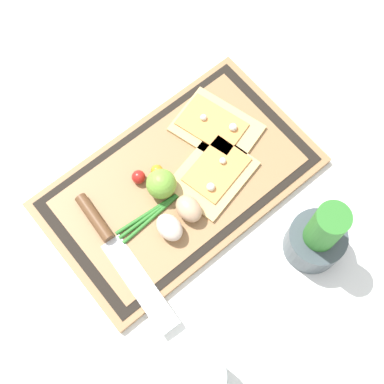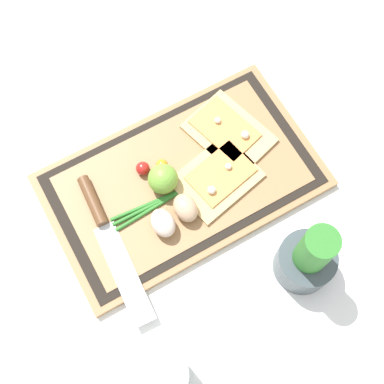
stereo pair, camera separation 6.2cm
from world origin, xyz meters
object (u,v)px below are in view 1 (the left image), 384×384
Objects in this scene: cherry_tomato_red at (139,177)px; cherry_tomato_yellow at (157,171)px; knife at (109,239)px; lime at (161,184)px; herb_pot at (318,238)px; egg_pink at (169,227)px; pizza_slice_far at (214,173)px; egg_brown at (189,209)px; sauce_jar at (202,377)px; pizza_slice_near at (216,127)px.

cherry_tomato_red reaches higher than cherry_tomato_yellow.
cherry_tomato_red reaches higher than knife.
lime is (-0.13, -0.02, 0.02)m from knife.
egg_pink is at bearing -45.25° from herb_pot.
cherry_tomato_yellow is at bearing -116.97° from egg_pink.
knife is at bearing 6.68° from lime.
pizza_slice_far is at bearing 157.51° from lime.
egg_brown is (-0.14, 0.05, 0.01)m from knife.
egg_pink is 0.99× the size of lime.
knife is (0.23, -0.02, 0.00)m from pizza_slice_far.
pizza_slice_near is at bearing -133.37° from sauce_jar.
herb_pot is at bearing 86.62° from pizza_slice_near.
egg_pink is 0.31× the size of herb_pot.
sauce_jar is (0.25, 0.27, 0.02)m from pizza_slice_far.
cherry_tomato_yellow is at bearing -113.34° from lime.
egg_pink is 0.26m from sauce_jar.
herb_pot is (-0.18, 0.19, 0.02)m from egg_pink.
egg_brown is 2.37× the size of cherry_tomato_yellow.
cherry_tomato_red is at bearing -98.95° from egg_pink.
pizza_slice_near is at bearing 176.83° from cherry_tomato_red.
pizza_slice_near is at bearing -168.40° from lime.
lime is at bearing 11.60° from pizza_slice_near.
sauce_jar is at bearing 54.77° from egg_brown.
pizza_slice_near is 0.18m from cherry_tomato_red.
knife is at bearing -5.80° from pizza_slice_far.
egg_brown reaches higher than knife.
herb_pot is at bearing 102.78° from pizza_slice_far.
pizza_slice_near is 0.17m from lime.
cherry_tomato_yellow is (-0.01, -0.03, -0.02)m from lime.
pizza_slice_far is 0.11m from cherry_tomato_yellow.
cherry_tomato_red is (0.18, -0.01, 0.01)m from pizza_slice_near.
pizza_slice_far is at bearing -133.55° from sauce_jar.
knife is 3.01× the size of sauce_jar.
egg_brown is 0.99× the size of lime.
cherry_tomato_yellow is at bearing 0.55° from pizza_slice_near.
lime reaches higher than egg_pink.
pizza_slice_near is 1.02× the size of herb_pot.
herb_pot is at bearing -171.06° from sauce_jar.
pizza_slice_near is 0.30m from knife.
pizza_slice_far is at bearing 138.80° from cherry_tomato_yellow.
herb_pot reaches higher than egg_brown.
sauce_jar is at bearing 62.60° from lime.
pizza_slice_far is at bearing -166.04° from egg_pink.
pizza_slice_near reaches higher than knife.
pizza_slice_far reaches higher than knife.
egg_brown is 0.10m from cherry_tomato_yellow.
knife is at bearing -40.89° from herb_pot.
knife is 11.32× the size of cherry_tomato_red.
egg_brown is 0.57× the size of sauce_jar.
egg_pink is 0.26m from herb_pot.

